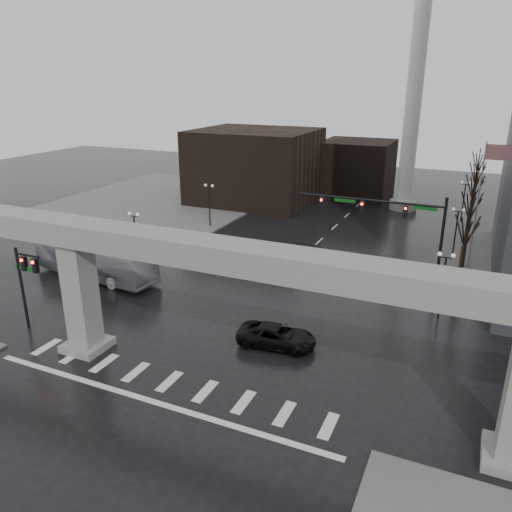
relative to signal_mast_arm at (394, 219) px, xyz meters
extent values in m
plane|color=black|center=(-8.99, -18.80, -5.83)|extent=(160.00, 160.00, 0.00)
cube|color=#615F5C|center=(-34.99, 17.20, -5.75)|extent=(28.00, 36.00, 0.15)
cube|color=gray|center=(-8.99, -18.80, 2.17)|extent=(48.00, 2.20, 1.40)
cube|color=gray|center=(-15.99, -18.80, -2.18)|extent=(1.60, 1.60, 7.30)
cube|color=gray|center=(-15.99, -18.80, -5.58)|extent=(2.60, 2.60, 0.50)
cube|color=gray|center=(9.01, -18.80, -5.58)|extent=(2.60, 2.60, 0.50)
cube|color=black|center=(-22.99, 23.20, -0.83)|extent=(16.00, 14.00, 10.00)
cube|color=black|center=(-10.99, 33.20, -1.83)|extent=(10.00, 10.00, 8.00)
cylinder|color=silver|center=(-2.99, 27.20, 9.17)|extent=(2.00, 2.00, 30.00)
cylinder|color=gray|center=(-2.99, 27.20, -5.23)|extent=(3.60, 3.60, 1.20)
cylinder|color=black|center=(3.81, 0.00, -1.83)|extent=(0.24, 0.24, 8.00)
cylinder|color=black|center=(-2.19, 0.00, 1.37)|extent=(12.00, 0.18, 0.18)
cube|color=black|center=(0.81, 0.00, 0.72)|extent=(0.35, 0.30, 1.00)
cube|color=black|center=(-2.69, 0.00, 0.72)|extent=(0.35, 0.30, 1.00)
cube|color=black|center=(-6.19, 0.00, 0.72)|extent=(0.35, 0.30, 1.00)
sphere|color=#FF0C05|center=(0.81, -0.18, 1.02)|extent=(0.20, 0.20, 0.20)
cube|color=#0B4F11|center=(2.31, 0.00, 1.17)|extent=(1.80, 0.05, 0.35)
cube|color=#0B4F11|center=(-4.19, 0.00, 1.17)|extent=(1.80, 0.05, 0.35)
cylinder|color=black|center=(-21.79, -18.30, -2.83)|extent=(0.20, 0.20, 6.00)
cylinder|color=black|center=(-20.79, -18.30, -0.23)|extent=(2.00, 0.14, 0.14)
cube|color=black|center=(-21.19, -18.30, -0.88)|extent=(0.35, 0.30, 1.00)
cube|color=black|center=(-20.19, -18.30, -0.88)|extent=(0.35, 0.30, 1.00)
cube|color=#0B4F11|center=(-21.29, -18.30, -1.23)|extent=(1.60, 0.05, 0.30)
cylinder|color=silver|center=(6.01, 3.20, 0.17)|extent=(0.12, 0.12, 12.00)
cube|color=red|center=(7.01, 3.20, 5.37)|extent=(2.00, 0.03, 1.20)
cylinder|color=black|center=(4.51, -4.80, -3.43)|extent=(0.14, 0.14, 4.80)
cube|color=black|center=(4.51, -4.80, -1.08)|extent=(0.90, 0.06, 0.06)
sphere|color=silver|center=(4.06, -4.80, -0.88)|extent=(0.32, 0.32, 0.32)
sphere|color=silver|center=(4.96, -4.80, -0.88)|extent=(0.32, 0.32, 0.32)
cylinder|color=black|center=(4.51, 9.20, -3.43)|extent=(0.14, 0.14, 4.80)
cube|color=black|center=(4.51, 9.20, -1.08)|extent=(0.90, 0.06, 0.06)
sphere|color=silver|center=(4.06, 9.20, -0.88)|extent=(0.32, 0.32, 0.32)
sphere|color=silver|center=(4.96, 9.20, -0.88)|extent=(0.32, 0.32, 0.32)
cylinder|color=black|center=(4.51, 23.20, -3.43)|extent=(0.14, 0.14, 4.80)
cube|color=black|center=(4.51, 23.20, -1.08)|extent=(0.90, 0.06, 0.06)
sphere|color=silver|center=(4.06, 23.20, -0.88)|extent=(0.32, 0.32, 0.32)
sphere|color=silver|center=(4.96, 23.20, -0.88)|extent=(0.32, 0.32, 0.32)
cylinder|color=black|center=(-22.49, -4.80, -3.43)|extent=(0.14, 0.14, 4.80)
cube|color=black|center=(-22.49, -4.80, -1.08)|extent=(0.90, 0.06, 0.06)
sphere|color=silver|center=(-22.94, -4.80, -0.88)|extent=(0.32, 0.32, 0.32)
sphere|color=silver|center=(-22.04, -4.80, -0.88)|extent=(0.32, 0.32, 0.32)
cylinder|color=black|center=(-22.49, 9.20, -3.43)|extent=(0.14, 0.14, 4.80)
cube|color=black|center=(-22.49, 9.20, -1.08)|extent=(0.90, 0.06, 0.06)
sphere|color=silver|center=(-22.94, 9.20, -0.88)|extent=(0.32, 0.32, 0.32)
sphere|color=silver|center=(-22.04, 9.20, -0.88)|extent=(0.32, 0.32, 0.32)
cylinder|color=black|center=(-22.49, 23.20, -3.43)|extent=(0.14, 0.14, 4.80)
cube|color=black|center=(-22.49, 23.20, -1.08)|extent=(0.90, 0.06, 0.06)
sphere|color=silver|center=(-22.94, 23.20, -0.88)|extent=(0.32, 0.32, 0.32)
sphere|color=silver|center=(-22.04, 23.20, -0.88)|extent=(0.32, 0.32, 0.32)
cylinder|color=black|center=(5.51, -0.80, -3.55)|extent=(0.34, 0.34, 4.55)
cylinder|color=black|center=(5.51, -0.80, 0.18)|extent=(0.12, 1.52, 2.98)
cylinder|color=black|center=(6.01, -0.55, -0.05)|extent=(0.83, 1.14, 2.51)
cylinder|color=black|center=(5.51, 7.20, -3.50)|extent=(0.34, 0.34, 4.66)
cylinder|color=black|center=(5.51, 7.20, 0.32)|extent=(0.12, 1.55, 3.05)
cylinder|color=black|center=(6.01, 7.45, 0.08)|extent=(0.85, 1.16, 2.57)
cylinder|color=black|center=(5.51, 15.20, -3.45)|extent=(0.34, 0.34, 4.76)
cylinder|color=black|center=(5.51, 15.20, 0.46)|extent=(0.12, 1.59, 3.11)
cylinder|color=black|center=(6.01, 15.45, 0.22)|extent=(0.86, 1.18, 2.62)
cylinder|color=black|center=(5.51, 23.20, -3.40)|extent=(0.34, 0.34, 4.87)
cylinder|color=black|center=(5.51, 23.20, 0.60)|extent=(0.12, 1.62, 3.18)
cylinder|color=black|center=(6.01, 23.45, 0.35)|extent=(0.88, 1.20, 2.68)
cylinder|color=black|center=(5.51, 31.20, -3.34)|extent=(0.34, 0.34, 4.97)
cylinder|color=black|center=(5.51, 31.20, 0.74)|extent=(0.12, 1.65, 3.25)
cylinder|color=black|center=(6.01, 31.45, 0.48)|extent=(0.89, 1.23, 2.74)
imported|color=black|center=(-4.83, -13.43, -5.11)|extent=(5.41, 2.95, 1.44)
imported|color=#A6A5AA|center=(-23.98, -8.78, -4.10)|extent=(12.68, 4.29, 3.46)
camera|label=1|loc=(5.85, -40.42, 10.89)|focal=35.00mm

